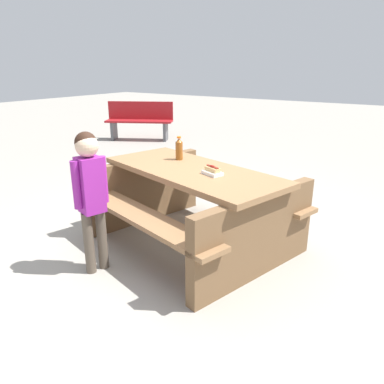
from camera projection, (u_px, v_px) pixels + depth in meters
name	position (u px, v px, depth m)	size (l,w,h in m)	color
ground_plane	(192.00, 243.00, 3.64)	(30.00, 30.00, 0.00)	gray
picnic_table	(192.00, 200.00, 3.50)	(2.10, 1.82, 0.75)	olive
soda_bottle	(179.00, 149.00, 3.69)	(0.07, 0.07, 0.23)	brown
hotdog_tray	(212.00, 171.00, 3.20)	(0.21, 0.17, 0.08)	white
child_in_coat	(90.00, 185.00, 2.93)	(0.21, 0.28, 1.17)	brown
park_bench_near	(140.00, 120.00, 8.49)	(1.51, 1.06, 0.85)	maroon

